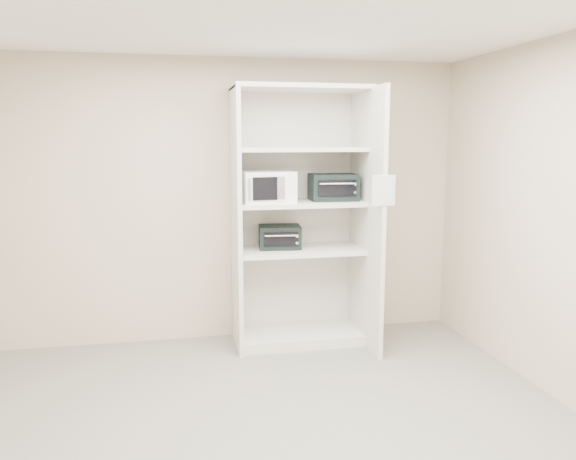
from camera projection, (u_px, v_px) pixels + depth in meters
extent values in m
cube|color=#5F5C53|center=(265.00, 437.00, 3.70)|extent=(4.50, 4.00, 0.01)
cube|color=white|center=(262.00, 8.00, 3.27)|extent=(4.50, 4.00, 0.01)
cube|color=#BFAA95|center=(230.00, 201.00, 5.42)|extent=(4.50, 0.02, 2.70)
cube|color=#BFAA95|center=(378.00, 356.00, 1.55)|extent=(4.50, 0.02, 2.70)
cube|color=beige|center=(236.00, 221.00, 5.14)|extent=(0.04, 0.60, 2.40)
cube|color=beige|center=(366.00, 220.00, 5.23)|extent=(0.04, 0.90, 2.40)
cube|color=beige|center=(293.00, 215.00, 5.55)|extent=(1.24, 0.02, 2.40)
cube|color=beige|center=(299.00, 336.00, 5.46)|extent=(1.16, 0.56, 0.10)
cube|color=beige|center=(300.00, 250.00, 5.32)|extent=(1.16, 0.56, 0.04)
cube|color=beige|center=(300.00, 203.00, 5.25)|extent=(1.16, 0.56, 0.04)
cube|color=beige|center=(300.00, 149.00, 5.17)|extent=(1.16, 0.56, 0.04)
cube|color=beige|center=(300.00, 88.00, 5.08)|extent=(1.24, 0.60, 0.04)
cube|color=white|center=(267.00, 187.00, 5.12)|extent=(0.50, 0.40, 0.28)
cube|color=black|center=(333.00, 187.00, 5.29)|extent=(0.45, 0.35, 0.25)
cube|color=black|center=(280.00, 237.00, 5.31)|extent=(0.42, 0.33, 0.21)
cube|color=white|center=(384.00, 190.00, 4.74)|extent=(0.20, 0.01, 0.25)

